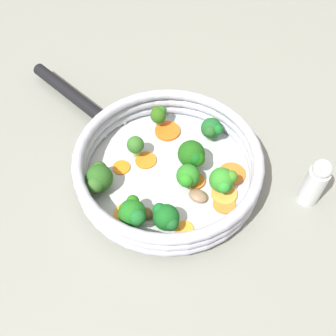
# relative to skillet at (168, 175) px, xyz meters

# --- Properties ---
(ground_plane) EXTENTS (4.00, 4.00, 0.00)m
(ground_plane) POSITION_rel_skillet_xyz_m (0.00, 0.00, -0.01)
(ground_plane) COLOR gray
(skillet) EXTENTS (0.29, 0.29, 0.01)m
(skillet) POSITION_rel_skillet_xyz_m (0.00, 0.00, 0.00)
(skillet) COLOR #B2B5B7
(skillet) RESTS_ON ground_plane
(skillet_rim_wall) EXTENTS (0.31, 0.31, 0.05)m
(skillet_rim_wall) POSITION_rel_skillet_xyz_m (0.00, 0.00, 0.03)
(skillet_rim_wall) COLOR #ADADBF
(skillet_rim_wall) RESTS_ON skillet
(skillet_handle) EXTENTS (0.23, 0.06, 0.02)m
(skillet_handle) POSITION_rel_skillet_xyz_m (-0.26, 0.04, 0.02)
(skillet_handle) COLOR black
(skillet_handle) RESTS_ON skillet
(skillet_rivet_left) EXTENTS (0.01, 0.01, 0.01)m
(skillet_rivet_left) POSITION_rel_skillet_xyz_m (-0.13, 0.05, 0.01)
(skillet_rivet_left) COLOR #AFB5BB
(skillet_rivet_left) RESTS_ON skillet
(skillet_rivet_right) EXTENTS (0.01, 0.01, 0.01)m
(skillet_rivet_right) POSITION_rel_skillet_xyz_m (-0.14, -0.00, 0.01)
(skillet_rivet_right) COLOR #AEB1B9
(skillet_rivet_right) RESTS_ON skillet
(carrot_slice_0) EXTENTS (0.06, 0.06, 0.01)m
(carrot_slice_0) POSITION_rel_skillet_xyz_m (-0.05, 0.08, 0.01)
(carrot_slice_0) COLOR orange
(carrot_slice_0) RESTS_ON skillet
(carrot_slice_1) EXTENTS (0.04, 0.04, 0.00)m
(carrot_slice_1) POSITION_rel_skillet_xyz_m (-0.05, -0.00, 0.01)
(carrot_slice_1) COLOR orange
(carrot_slice_1) RESTS_ON skillet
(carrot_slice_2) EXTENTS (0.04, 0.04, 0.00)m
(carrot_slice_2) POSITION_rel_skillet_xyz_m (0.08, -0.08, 0.01)
(carrot_slice_2) COLOR orange
(carrot_slice_2) RESTS_ON skillet
(carrot_slice_3) EXTENTS (0.05, 0.05, 0.00)m
(carrot_slice_3) POSITION_rel_skillet_xyz_m (-0.01, -0.10, 0.01)
(carrot_slice_3) COLOR orange
(carrot_slice_3) RESTS_ON skillet
(carrot_slice_4) EXTENTS (0.05, 0.05, 0.00)m
(carrot_slice_4) POSITION_rel_skillet_xyz_m (0.11, 0.00, 0.01)
(carrot_slice_4) COLOR orange
(carrot_slice_4) RESTS_ON skillet
(carrot_slice_5) EXTENTS (0.04, 0.04, 0.00)m
(carrot_slice_5) POSITION_rel_skillet_xyz_m (-0.07, -0.04, 0.01)
(carrot_slice_5) COLOR orange
(carrot_slice_5) RESTS_ON skillet
(carrot_slice_6) EXTENTS (0.06, 0.06, 0.00)m
(carrot_slice_6) POSITION_rel_skillet_xyz_m (0.10, 0.02, 0.01)
(carrot_slice_6) COLOR #F9953A
(carrot_slice_6) RESTS_ON skillet
(carrot_slice_7) EXTENTS (0.06, 0.06, 0.00)m
(carrot_slice_7) POSITION_rel_skillet_xyz_m (0.09, 0.06, 0.01)
(carrot_slice_7) COLOR orange
(carrot_slice_7) RESTS_ON skillet
(carrot_slice_8) EXTENTS (0.03, 0.03, 0.01)m
(carrot_slice_8) POSITION_rel_skillet_xyz_m (0.05, 0.01, 0.01)
(carrot_slice_8) COLOR orange
(carrot_slice_8) RESTS_ON skillet
(broccoli_floret_0) EXTENTS (0.03, 0.03, 0.04)m
(broccoli_floret_0) POSITION_rel_skillet_xyz_m (-0.08, 0.08, 0.03)
(broccoli_floret_0) COLOR #779B56
(broccoli_floret_0) RESTS_ON skillet
(broccoli_floret_1) EXTENTS (0.04, 0.04, 0.04)m
(broccoli_floret_1) POSITION_rel_skillet_xyz_m (0.02, 0.11, 0.03)
(broccoli_floret_1) COLOR #709B53
(broccoli_floret_1) RESTS_ON skillet
(broccoli_floret_2) EXTENTS (0.05, 0.05, 0.05)m
(broccoli_floret_2) POSITION_rel_skillet_xyz_m (-0.07, -0.09, 0.03)
(broccoli_floret_2) COLOR #80AF69
(broccoli_floret_2) RESTS_ON skillet
(broccoli_floret_3) EXTENTS (0.05, 0.05, 0.06)m
(broccoli_floret_3) POSITION_rel_skillet_xyz_m (0.03, 0.03, 0.04)
(broccoli_floret_3) COLOR #618F47
(broccoli_floret_3) RESTS_ON skillet
(broccoli_floret_4) EXTENTS (0.05, 0.04, 0.04)m
(broccoli_floret_4) POSITION_rel_skillet_xyz_m (0.05, -0.08, 0.03)
(broccoli_floret_4) COLOR #88A761
(broccoli_floret_4) RESTS_ON skillet
(broccoli_floret_5) EXTENTS (0.04, 0.04, 0.04)m
(broccoli_floret_5) POSITION_rel_skillet_xyz_m (0.04, -0.00, 0.03)
(broccoli_floret_5) COLOR #7AB763
(broccoli_floret_5) RESTS_ON skillet
(broccoli_floret_6) EXTENTS (0.04, 0.04, 0.04)m
(broccoli_floret_6) POSITION_rel_skillet_xyz_m (0.09, 0.02, 0.03)
(broccoli_floret_6) COLOR #799754
(broccoli_floret_6) RESTS_ON skillet
(broccoli_floret_7) EXTENTS (0.05, 0.05, 0.05)m
(broccoli_floret_7) POSITION_rel_skillet_xyz_m (0.01, -0.11, 0.04)
(broccoli_floret_7) COLOR #73A056
(broccoli_floret_7) RESTS_ON skillet
(broccoli_floret_8) EXTENTS (0.03, 0.03, 0.05)m
(broccoli_floret_8) POSITION_rel_skillet_xyz_m (-0.07, -0.00, 0.03)
(broccoli_floret_8) COLOR #85B65B
(broccoli_floret_8) RESTS_ON skillet
(mushroom_piece_0) EXTENTS (0.03, 0.02, 0.01)m
(mushroom_piece_0) POSITION_rel_skillet_xyz_m (0.02, -0.09, 0.01)
(mushroom_piece_0) COLOR brown
(mushroom_piece_0) RESTS_ON skillet
(mushroom_piece_1) EXTENTS (0.03, 0.02, 0.01)m
(mushroom_piece_1) POSITION_rel_skillet_xyz_m (0.07, -0.01, 0.01)
(mushroom_piece_1) COLOR #816248
(mushroom_piece_1) RESTS_ON skillet
(salt_shaker) EXTENTS (0.03, 0.03, 0.10)m
(salt_shaker) POSITION_rel_skillet_xyz_m (0.22, 0.09, 0.04)
(salt_shaker) COLOR silver
(salt_shaker) RESTS_ON ground_plane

